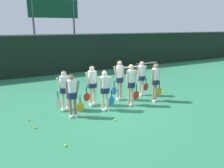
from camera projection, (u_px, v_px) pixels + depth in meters
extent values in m
plane|color=#2D7F56|center=(113.00, 105.00, 9.33)|extent=(140.00, 140.00, 0.00)
cube|color=black|center=(63.00, 55.00, 15.18)|extent=(60.00, 0.06, 2.69)
cube|color=slate|center=(62.00, 34.00, 14.83)|extent=(60.00, 0.08, 0.08)
cylinder|color=#515156|center=(34.00, 35.00, 14.99)|extent=(0.14, 0.14, 5.41)
cylinder|color=#515156|center=(74.00, 34.00, 16.30)|extent=(0.14, 0.14, 5.41)
cube|color=#0F3823|center=(53.00, 6.00, 15.15)|extent=(3.48, 0.12, 1.58)
cube|color=silver|center=(127.00, 67.00, 15.76)|extent=(1.83, 0.37, 0.04)
cylinder|color=slate|center=(135.00, 69.00, 16.26)|extent=(0.06, 0.06, 0.38)
cylinder|color=slate|center=(136.00, 69.00, 16.05)|extent=(0.06, 0.06, 0.38)
cylinder|color=slate|center=(117.00, 71.00, 15.58)|extent=(0.06, 0.06, 0.38)
cylinder|color=slate|center=(119.00, 71.00, 15.37)|extent=(0.06, 0.06, 0.38)
cube|color=silver|center=(147.00, 63.00, 17.55)|extent=(2.04, 0.55, 0.04)
cylinder|color=slate|center=(153.00, 64.00, 18.15)|extent=(0.06, 0.06, 0.38)
cylinder|color=slate|center=(155.00, 65.00, 17.95)|extent=(0.06, 0.06, 0.38)
cylinder|color=slate|center=(138.00, 66.00, 17.26)|extent=(0.06, 0.06, 0.38)
cylinder|color=slate|center=(140.00, 67.00, 17.06)|extent=(0.06, 0.06, 0.38)
cylinder|color=#8C664C|center=(75.00, 107.00, 8.04)|extent=(0.10, 0.10, 0.76)
cylinder|color=#8C664C|center=(70.00, 107.00, 7.98)|extent=(0.10, 0.10, 0.76)
cube|color=white|center=(76.00, 116.00, 8.09)|extent=(0.15, 0.25, 0.09)
cube|color=white|center=(71.00, 116.00, 8.04)|extent=(0.15, 0.25, 0.09)
cylinder|color=#192347|center=(72.00, 95.00, 7.89)|extent=(0.36, 0.36, 0.23)
cylinder|color=white|center=(72.00, 89.00, 7.83)|extent=(0.31, 0.31, 0.64)
sphere|color=#8C664C|center=(71.00, 78.00, 7.73)|extent=(0.19, 0.19, 0.19)
sphere|color=#4C331E|center=(71.00, 77.00, 7.74)|extent=(0.18, 0.18, 0.18)
cylinder|color=#8C664C|center=(77.00, 89.00, 7.89)|extent=(0.21, 0.11, 0.61)
cylinder|color=#8C664C|center=(67.00, 90.00, 7.78)|extent=(0.08, 0.08, 0.61)
cylinder|color=black|center=(80.00, 99.00, 8.00)|extent=(0.03, 0.03, 0.27)
ellipsoid|color=orange|center=(80.00, 107.00, 8.08)|extent=(0.29, 0.03, 0.38)
cylinder|color=beige|center=(107.00, 101.00, 8.69)|extent=(0.10, 0.10, 0.77)
cylinder|color=beige|center=(103.00, 101.00, 8.61)|extent=(0.10, 0.10, 0.77)
cube|color=white|center=(107.00, 109.00, 8.75)|extent=(0.11, 0.24, 0.09)
cube|color=white|center=(103.00, 110.00, 8.67)|extent=(0.11, 0.24, 0.09)
cylinder|color=#192347|center=(105.00, 90.00, 8.53)|extent=(0.39, 0.39, 0.21)
cylinder|color=white|center=(105.00, 84.00, 8.47)|extent=(0.34, 0.34, 0.62)
sphere|color=beige|center=(105.00, 74.00, 8.37)|extent=(0.21, 0.21, 0.21)
sphere|color=#D8B772|center=(104.00, 73.00, 8.38)|extent=(0.19, 0.19, 0.19)
cylinder|color=beige|center=(109.00, 84.00, 8.57)|extent=(0.20, 0.08, 0.60)
cylinder|color=beige|center=(100.00, 85.00, 8.39)|extent=(0.08, 0.08, 0.59)
cylinder|color=black|center=(111.00, 93.00, 8.68)|extent=(0.03, 0.03, 0.27)
ellipsoid|color=blue|center=(111.00, 101.00, 8.77)|extent=(0.27, 0.03, 0.37)
cylinder|color=tan|center=(132.00, 96.00, 9.22)|extent=(0.10, 0.10, 0.84)
cylinder|color=tan|center=(129.00, 96.00, 9.14)|extent=(0.10, 0.10, 0.84)
cube|color=white|center=(133.00, 104.00, 9.29)|extent=(0.12, 0.24, 0.09)
cube|color=white|center=(129.00, 105.00, 9.21)|extent=(0.12, 0.24, 0.09)
cylinder|color=#192347|center=(131.00, 85.00, 9.05)|extent=(0.35, 0.35, 0.22)
cylinder|color=white|center=(131.00, 78.00, 8.98)|extent=(0.30, 0.30, 0.70)
sphere|color=tan|center=(131.00, 67.00, 8.87)|extent=(0.21, 0.21, 0.21)
sphere|color=#D8B772|center=(131.00, 67.00, 8.88)|extent=(0.19, 0.19, 0.19)
cylinder|color=tan|center=(135.00, 78.00, 9.08)|extent=(0.22, 0.09, 0.66)
cylinder|color=tan|center=(127.00, 79.00, 8.90)|extent=(0.08, 0.08, 0.66)
cylinder|color=black|center=(136.00, 88.00, 9.21)|extent=(0.03, 0.03, 0.28)
ellipsoid|color=red|center=(136.00, 95.00, 9.30)|extent=(0.32, 0.03, 0.39)
cylinder|color=tan|center=(156.00, 92.00, 9.75)|extent=(0.10, 0.10, 0.83)
cylinder|color=tan|center=(153.00, 93.00, 9.65)|extent=(0.10, 0.10, 0.83)
cube|color=white|center=(156.00, 100.00, 9.82)|extent=(0.14, 0.25, 0.09)
cube|color=white|center=(153.00, 101.00, 9.72)|extent=(0.14, 0.25, 0.09)
cylinder|color=#192347|center=(155.00, 82.00, 9.58)|extent=(0.36, 0.36, 0.20)
cylinder|color=white|center=(155.00, 76.00, 9.51)|extent=(0.31, 0.31, 0.67)
sphere|color=tan|center=(156.00, 66.00, 9.40)|extent=(0.22, 0.22, 0.22)
sphere|color=black|center=(156.00, 65.00, 9.41)|extent=(0.21, 0.21, 0.21)
cylinder|color=tan|center=(158.00, 76.00, 9.63)|extent=(0.22, 0.10, 0.64)
cylinder|color=tan|center=(152.00, 77.00, 9.41)|extent=(0.08, 0.08, 0.64)
cylinder|color=black|center=(159.00, 84.00, 9.76)|extent=(0.03, 0.03, 0.28)
ellipsoid|color=orange|center=(159.00, 92.00, 9.85)|extent=(0.30, 0.03, 0.39)
cylinder|color=beige|center=(67.00, 100.00, 8.75)|extent=(0.10, 0.10, 0.76)
cylinder|color=beige|center=(63.00, 101.00, 8.64)|extent=(0.10, 0.10, 0.76)
cube|color=white|center=(68.00, 108.00, 8.81)|extent=(0.14, 0.25, 0.09)
cube|color=white|center=(64.00, 109.00, 8.71)|extent=(0.14, 0.25, 0.09)
cylinder|color=#192347|center=(65.00, 90.00, 8.58)|extent=(0.41, 0.41, 0.21)
cylinder|color=white|center=(64.00, 84.00, 8.52)|extent=(0.35, 0.35, 0.63)
sphere|color=beige|center=(64.00, 74.00, 8.42)|extent=(0.20, 0.20, 0.20)
sphere|color=#4C331E|center=(63.00, 73.00, 8.43)|extent=(0.18, 0.18, 0.18)
cylinder|color=beige|center=(59.00, 85.00, 8.41)|extent=(0.21, 0.10, 0.60)
cylinder|color=beige|center=(69.00, 83.00, 8.64)|extent=(0.08, 0.08, 0.60)
cylinder|color=black|center=(58.00, 95.00, 8.45)|extent=(0.03, 0.03, 0.29)
ellipsoid|color=silver|center=(58.00, 104.00, 8.54)|extent=(0.26, 0.03, 0.40)
cylinder|color=beige|center=(94.00, 95.00, 9.32)|extent=(0.10, 0.10, 0.81)
cylinder|color=beige|center=(91.00, 96.00, 9.20)|extent=(0.10, 0.10, 0.81)
cube|color=white|center=(95.00, 103.00, 9.39)|extent=(0.15, 0.26, 0.09)
cube|color=white|center=(91.00, 104.00, 9.27)|extent=(0.15, 0.26, 0.09)
cylinder|color=#192347|center=(92.00, 85.00, 9.14)|extent=(0.40, 0.40, 0.18)
cylinder|color=white|center=(92.00, 79.00, 9.07)|extent=(0.34, 0.34, 0.66)
sphere|color=beige|center=(92.00, 68.00, 8.96)|extent=(0.21, 0.21, 0.21)
sphere|color=black|center=(91.00, 68.00, 8.97)|extent=(0.20, 0.20, 0.20)
cylinder|color=beige|center=(88.00, 80.00, 8.95)|extent=(0.22, 0.11, 0.63)
cylinder|color=beige|center=(96.00, 78.00, 9.20)|extent=(0.08, 0.08, 0.63)
cylinder|color=black|center=(87.00, 90.00, 8.99)|extent=(0.03, 0.03, 0.27)
ellipsoid|color=red|center=(87.00, 97.00, 9.07)|extent=(0.29, 0.03, 0.37)
cylinder|color=tan|center=(121.00, 90.00, 9.95)|extent=(0.10, 0.10, 0.86)
cylinder|color=tan|center=(118.00, 91.00, 9.89)|extent=(0.10, 0.10, 0.86)
cube|color=white|center=(121.00, 99.00, 10.02)|extent=(0.14, 0.25, 0.09)
cube|color=white|center=(118.00, 99.00, 9.96)|extent=(0.14, 0.25, 0.09)
cylinder|color=#192347|center=(120.00, 80.00, 9.79)|extent=(0.33, 0.33, 0.23)
cylinder|color=white|center=(120.00, 73.00, 9.72)|extent=(0.29, 0.29, 0.73)
sphere|color=tan|center=(120.00, 63.00, 9.60)|extent=(0.21, 0.21, 0.21)
sphere|color=black|center=(119.00, 62.00, 9.61)|extent=(0.19, 0.19, 0.19)
cylinder|color=tan|center=(116.00, 74.00, 9.66)|extent=(0.23, 0.10, 0.69)
cylinder|color=tan|center=(123.00, 73.00, 9.78)|extent=(0.08, 0.08, 0.69)
cylinder|color=black|center=(114.00, 84.00, 9.72)|extent=(0.03, 0.03, 0.28)
ellipsoid|color=blue|center=(114.00, 91.00, 9.81)|extent=(0.26, 0.03, 0.38)
cylinder|color=beige|center=(143.00, 87.00, 10.59)|extent=(0.10, 0.10, 0.80)
cylinder|color=beige|center=(140.00, 88.00, 10.50)|extent=(0.10, 0.10, 0.80)
cube|color=white|center=(143.00, 94.00, 10.66)|extent=(0.12, 0.25, 0.09)
cube|color=white|center=(140.00, 95.00, 10.57)|extent=(0.12, 0.25, 0.09)
cylinder|color=#192347|center=(141.00, 78.00, 10.43)|extent=(0.37, 0.37, 0.21)
cylinder|color=white|center=(142.00, 72.00, 10.36)|extent=(0.33, 0.33, 0.67)
sphere|color=beige|center=(142.00, 63.00, 10.25)|extent=(0.20, 0.20, 0.20)
sphere|color=#4C331E|center=(142.00, 63.00, 10.26)|extent=(0.19, 0.19, 0.19)
cylinder|color=beige|center=(145.00, 72.00, 10.46)|extent=(0.21, 0.09, 0.64)
cylinder|color=beige|center=(138.00, 73.00, 10.27)|extent=(0.08, 0.08, 0.63)
cylinder|color=black|center=(146.00, 80.00, 10.59)|extent=(0.03, 0.03, 0.28)
ellipsoid|color=red|center=(146.00, 87.00, 10.68)|extent=(0.29, 0.03, 0.38)
sphere|color=#CCE033|center=(126.00, 92.00, 11.09)|extent=(0.06, 0.06, 0.06)
sphere|color=#CCE033|center=(115.00, 120.00, 7.74)|extent=(0.07, 0.07, 0.07)
sphere|color=#CCE033|center=(65.00, 146.00, 6.07)|extent=(0.07, 0.07, 0.07)
sphere|color=#CCE033|center=(35.00, 127.00, 7.16)|extent=(0.07, 0.07, 0.07)
sphere|color=#CCE033|center=(29.00, 120.00, 7.77)|extent=(0.06, 0.06, 0.06)
sphere|color=#CCE033|center=(164.00, 92.00, 11.12)|extent=(0.07, 0.07, 0.07)
sphere|color=#CCE033|center=(103.00, 97.00, 10.23)|extent=(0.07, 0.07, 0.07)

